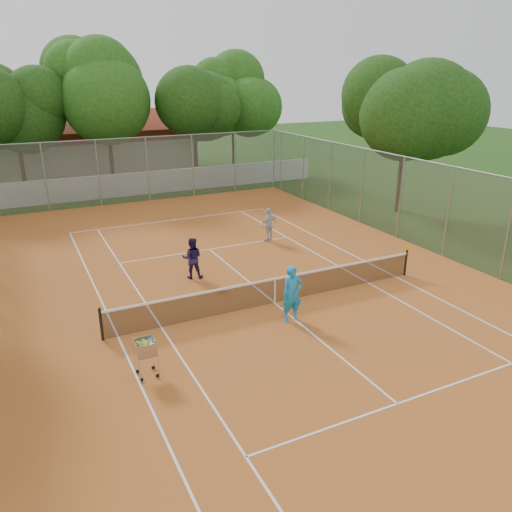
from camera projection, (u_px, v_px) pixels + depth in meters
name	position (u px, v px, depth m)	size (l,w,h in m)	color
ground	(275.00, 303.00, 17.65)	(120.00, 120.00, 0.00)	#1A390F
court_pad	(275.00, 303.00, 17.65)	(18.00, 34.00, 0.02)	#B55F23
court_lines	(275.00, 303.00, 17.64)	(10.98, 23.78, 0.01)	white
tennis_net	(275.00, 290.00, 17.48)	(11.88, 0.10, 0.98)	black
perimeter_fence	(275.00, 250.00, 16.96)	(18.00, 34.00, 4.00)	slate
boundary_wall	(141.00, 183.00, 33.41)	(26.00, 0.30, 1.50)	silver
clubhouse	(85.00, 145.00, 40.52)	(16.40, 9.00, 4.40)	beige
tropical_trees	(126.00, 115.00, 34.48)	(29.00, 19.00, 10.00)	#14370D
player_near	(292.00, 294.00, 16.09)	(0.69, 0.45, 1.89)	#1787C7
player_far_left	(192.00, 258.00, 19.57)	(0.80, 0.63, 1.66)	#211643
player_far_right	(269.00, 225.00, 23.90)	(0.97, 0.40, 1.65)	silver
ball_hopper	(146.00, 357.00, 13.20)	(0.56, 0.56, 1.16)	#AFAEB5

